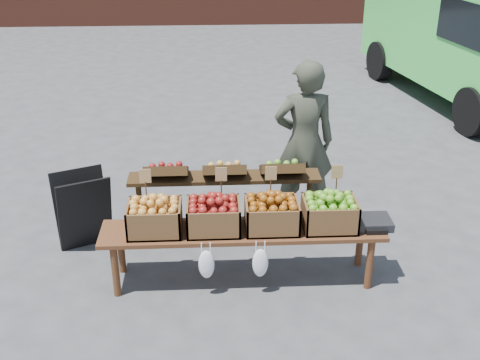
{
  "coord_description": "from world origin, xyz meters",
  "views": [
    {
      "loc": [
        -0.89,
        -4.96,
        3.43
      ],
      "look_at": [
        -0.61,
        0.49,
        0.85
      ],
      "focal_mm": 45.0,
      "sensor_mm": 36.0,
      "label": 1
    }
  ],
  "objects_px": {
    "delivery_van": "(479,35)",
    "crate_golden_apples": "(155,218)",
    "back_table": "(225,200)",
    "crate_green_apples": "(330,214)",
    "chalkboard_sign": "(83,210)",
    "display_bench": "(243,255)",
    "crate_red_apples": "(272,215)",
    "crate_russet_pears": "(213,217)",
    "vendor": "(304,142)",
    "weighing_scale": "(373,222)"
  },
  "relations": [
    {
      "from": "chalkboard_sign",
      "to": "display_bench",
      "type": "relative_size",
      "value": 0.31
    },
    {
      "from": "delivery_van",
      "to": "chalkboard_sign",
      "type": "bearing_deg",
      "value": -152.37
    },
    {
      "from": "vendor",
      "to": "back_table",
      "type": "xyz_separation_m",
      "value": [
        -0.91,
        -0.55,
        -0.42
      ]
    },
    {
      "from": "crate_red_apples",
      "to": "crate_golden_apples",
      "type": "bearing_deg",
      "value": 180.0
    },
    {
      "from": "vendor",
      "to": "crate_russet_pears",
      "type": "xyz_separation_m",
      "value": [
        -1.03,
        -1.27,
        -0.23
      ]
    },
    {
      "from": "crate_russet_pears",
      "to": "back_table",
      "type": "bearing_deg",
      "value": 80.26
    },
    {
      "from": "chalkboard_sign",
      "to": "crate_golden_apples",
      "type": "bearing_deg",
      "value": -65.16
    },
    {
      "from": "chalkboard_sign",
      "to": "back_table",
      "type": "relative_size",
      "value": 0.4
    },
    {
      "from": "delivery_van",
      "to": "weighing_scale",
      "type": "relative_size",
      "value": 15.6
    },
    {
      "from": "chalkboard_sign",
      "to": "crate_golden_apples",
      "type": "xyz_separation_m",
      "value": [
        0.83,
        -0.74,
        0.29
      ]
    },
    {
      "from": "back_table",
      "to": "crate_red_apples",
      "type": "distance_m",
      "value": 0.86
    },
    {
      "from": "back_table",
      "to": "crate_green_apples",
      "type": "relative_size",
      "value": 4.2
    },
    {
      "from": "vendor",
      "to": "crate_green_apples",
      "type": "height_order",
      "value": "vendor"
    },
    {
      "from": "crate_golden_apples",
      "to": "crate_russet_pears",
      "type": "xyz_separation_m",
      "value": [
        0.55,
        0.0,
        0.0
      ]
    },
    {
      "from": "crate_red_apples",
      "to": "weighing_scale",
      "type": "distance_m",
      "value": 0.98
    },
    {
      "from": "crate_golden_apples",
      "to": "back_table",
      "type": "bearing_deg",
      "value": 46.91
    },
    {
      "from": "delivery_van",
      "to": "weighing_scale",
      "type": "height_order",
      "value": "delivery_van"
    },
    {
      "from": "display_bench",
      "to": "crate_russet_pears",
      "type": "relative_size",
      "value": 5.4
    },
    {
      "from": "vendor",
      "to": "display_bench",
      "type": "relative_size",
      "value": 0.7
    },
    {
      "from": "chalkboard_sign",
      "to": "crate_russet_pears",
      "type": "xyz_separation_m",
      "value": [
        1.38,
        -0.74,
        0.29
      ]
    },
    {
      "from": "back_table",
      "to": "crate_golden_apples",
      "type": "bearing_deg",
      "value": -133.09
    },
    {
      "from": "display_bench",
      "to": "crate_red_apples",
      "type": "relative_size",
      "value": 5.4
    },
    {
      "from": "crate_golden_apples",
      "to": "crate_green_apples",
      "type": "distance_m",
      "value": 1.65
    },
    {
      "from": "chalkboard_sign",
      "to": "crate_red_apples",
      "type": "bearing_deg",
      "value": -44.4
    },
    {
      "from": "crate_russet_pears",
      "to": "crate_green_apples",
      "type": "height_order",
      "value": "same"
    },
    {
      "from": "display_bench",
      "to": "crate_golden_apples",
      "type": "height_order",
      "value": "crate_golden_apples"
    },
    {
      "from": "back_table",
      "to": "delivery_van",
      "type": "bearing_deg",
      "value": 46.22
    },
    {
      "from": "delivery_van",
      "to": "display_bench",
      "type": "bearing_deg",
      "value": -139.54
    },
    {
      "from": "display_bench",
      "to": "crate_red_apples",
      "type": "height_order",
      "value": "crate_red_apples"
    },
    {
      "from": "vendor",
      "to": "crate_red_apples",
      "type": "height_order",
      "value": "vendor"
    },
    {
      "from": "delivery_van",
      "to": "crate_russet_pears",
      "type": "xyz_separation_m",
      "value": [
        -4.82,
        -5.62,
        -0.48
      ]
    },
    {
      "from": "delivery_van",
      "to": "back_table",
      "type": "bearing_deg",
      "value": -144.37
    },
    {
      "from": "delivery_van",
      "to": "back_table",
      "type": "xyz_separation_m",
      "value": [
        -4.69,
        -4.9,
        -0.67
      ]
    },
    {
      "from": "chalkboard_sign",
      "to": "weighing_scale",
      "type": "distance_m",
      "value": 3.0
    },
    {
      "from": "delivery_van",
      "to": "crate_golden_apples",
      "type": "height_order",
      "value": "delivery_van"
    },
    {
      "from": "crate_golden_apples",
      "to": "chalkboard_sign",
      "type": "bearing_deg",
      "value": 138.29
    },
    {
      "from": "vendor",
      "to": "chalkboard_sign",
      "type": "xyz_separation_m",
      "value": [
        -2.41,
        -0.53,
        -0.52
      ]
    },
    {
      "from": "delivery_van",
      "to": "crate_golden_apples",
      "type": "relative_size",
      "value": 10.61
    },
    {
      "from": "crate_russet_pears",
      "to": "weighing_scale",
      "type": "bearing_deg",
      "value": 0.0
    },
    {
      "from": "chalkboard_sign",
      "to": "delivery_van",
      "type": "bearing_deg",
      "value": 14.77
    },
    {
      "from": "crate_golden_apples",
      "to": "weighing_scale",
      "type": "xyz_separation_m",
      "value": [
        2.08,
        0.0,
        -0.1
      ]
    },
    {
      "from": "display_bench",
      "to": "crate_red_apples",
      "type": "distance_m",
      "value": 0.51
    },
    {
      "from": "crate_red_apples",
      "to": "chalkboard_sign",
      "type": "bearing_deg",
      "value": 159.04
    },
    {
      "from": "display_bench",
      "to": "crate_green_apples",
      "type": "bearing_deg",
      "value": 0.0
    },
    {
      "from": "crate_green_apples",
      "to": "crate_golden_apples",
      "type": "bearing_deg",
      "value": 180.0
    },
    {
      "from": "crate_golden_apples",
      "to": "crate_green_apples",
      "type": "xyz_separation_m",
      "value": [
        1.65,
        0.0,
        0.0
      ]
    },
    {
      "from": "vendor",
      "to": "display_bench",
      "type": "bearing_deg",
      "value": 57.6
    },
    {
      "from": "crate_red_apples",
      "to": "vendor",
      "type": "bearing_deg",
      "value": 69.1
    },
    {
      "from": "delivery_van",
      "to": "display_bench",
      "type": "distance_m",
      "value": 7.28
    },
    {
      "from": "display_bench",
      "to": "crate_russet_pears",
      "type": "distance_m",
      "value": 0.51
    }
  ]
}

